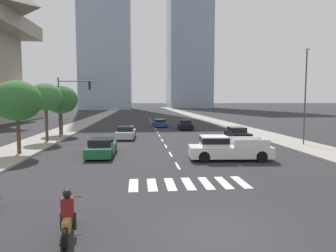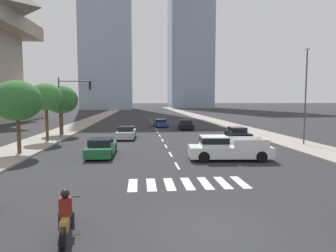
# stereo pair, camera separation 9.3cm
# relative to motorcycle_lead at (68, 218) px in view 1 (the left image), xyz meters

# --- Properties ---
(ground_plane) EXTENTS (800.00, 800.00, 0.00)m
(ground_plane) POSITION_rel_motorcycle_lead_xyz_m (4.58, -0.14, -0.58)
(ground_plane) COLOR #28282B
(sidewalk_east) EXTENTS (4.00, 260.00, 0.15)m
(sidewalk_east) POSITION_rel_motorcycle_lead_xyz_m (16.73, 29.86, -0.51)
(sidewalk_east) COLOR gray
(sidewalk_east) RESTS_ON ground
(sidewalk_west) EXTENTS (4.00, 260.00, 0.15)m
(sidewalk_west) POSITION_rel_motorcycle_lead_xyz_m (-7.57, 29.86, -0.51)
(sidewalk_west) COLOR gray
(sidewalk_west) RESTS_ON ground
(crosswalk_near) EXTENTS (5.85, 2.22, 0.01)m
(crosswalk_near) POSITION_rel_motorcycle_lead_xyz_m (4.58, 5.26, -0.58)
(crosswalk_near) COLOR silver
(crosswalk_near) RESTS_ON ground
(lane_divider_center) EXTENTS (0.14, 50.00, 0.01)m
(lane_divider_center) POSITION_rel_motorcycle_lead_xyz_m (4.58, 33.26, -0.58)
(lane_divider_center) COLOR silver
(lane_divider_center) RESTS_ON ground
(motorcycle_lead) EXTENTS (0.70, 2.24, 1.49)m
(motorcycle_lead) POSITION_rel_motorcycle_lead_xyz_m (0.00, 0.00, 0.00)
(motorcycle_lead) COLOR black
(motorcycle_lead) RESTS_ON ground
(pickup_truck) EXTENTS (5.76, 2.39, 1.67)m
(pickup_truck) POSITION_rel_motorcycle_lead_xyz_m (8.16, 10.76, 0.23)
(pickup_truck) COLOR silver
(pickup_truck) RESTS_ON ground
(sedan_black_0) EXTENTS (2.02, 4.73, 1.32)m
(sedan_black_0) POSITION_rel_motorcycle_lead_xyz_m (8.79, 32.51, 0.03)
(sedan_black_0) COLOR black
(sedan_black_0) RESTS_ON ground
(sedan_silver_1) EXTENTS (2.03, 4.70, 1.34)m
(sedan_silver_1) POSITION_rel_motorcycle_lead_xyz_m (0.81, 22.96, 0.04)
(sedan_silver_1) COLOR #B7BABF
(sedan_silver_1) RESTS_ON ground
(sedan_green_2) EXTENTS (1.93, 4.66, 1.31)m
(sedan_green_2) POSITION_rel_motorcycle_lead_xyz_m (-0.60, 13.17, 0.02)
(sedan_green_2) COLOR #1E6038
(sedan_green_2) RESTS_ON ground
(sedan_black_3) EXTENTS (2.12, 4.53, 1.30)m
(sedan_black_3) POSITION_rel_motorcycle_lead_xyz_m (12.49, 21.00, 0.02)
(sedan_black_3) COLOR black
(sedan_black_3) RESTS_ON ground
(sedan_blue_4) EXTENTS (2.23, 4.45, 1.18)m
(sedan_blue_4) POSITION_rel_motorcycle_lead_xyz_m (5.51, 36.86, -0.03)
(sedan_blue_4) COLOR navy
(sedan_blue_4) RESTS_ON ground
(traffic_signal_far) EXTENTS (3.84, 0.28, 6.42)m
(traffic_signal_far) POSITION_rel_motorcycle_lead_xyz_m (-5.15, 23.98, 3.89)
(traffic_signal_far) COLOR #333335
(traffic_signal_far) RESTS_ON sidewalk_west
(street_lamp_east) EXTENTS (0.50, 0.24, 8.59)m
(street_lamp_east) POSITION_rel_motorcycle_lead_xyz_m (17.03, 16.22, 4.47)
(street_lamp_east) COLOR #3F3F42
(street_lamp_east) RESTS_ON sidewalk_east
(street_tree_nearest) EXTENTS (3.51, 3.51, 5.44)m
(street_tree_nearest) POSITION_rel_motorcycle_lead_xyz_m (-6.77, 13.96, 3.50)
(street_tree_nearest) COLOR #4C3823
(street_tree_nearest) RESTS_ON sidewalk_west
(street_tree_second) EXTENTS (3.15, 3.15, 5.64)m
(street_tree_second) POSITION_rel_motorcycle_lead_xyz_m (-6.77, 20.78, 3.85)
(street_tree_second) COLOR #4C3823
(street_tree_second) RESTS_ON sidewalk_west
(street_tree_third) EXTENTS (3.80, 3.80, 5.67)m
(street_tree_third) POSITION_rel_motorcycle_lead_xyz_m (-6.77, 26.37, 3.61)
(street_tree_third) COLOR #4C3823
(street_tree_third) RESTS_ON sidewalk_west
(office_tower_center_skyline) EXTENTS (21.89, 24.16, 113.95)m
(office_tower_center_skyline) POSITION_rel_motorcycle_lead_xyz_m (29.54, 150.59, 52.65)
(office_tower_center_skyline) COLOR #8C9EB2
(office_tower_center_skyline) RESTS_ON ground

